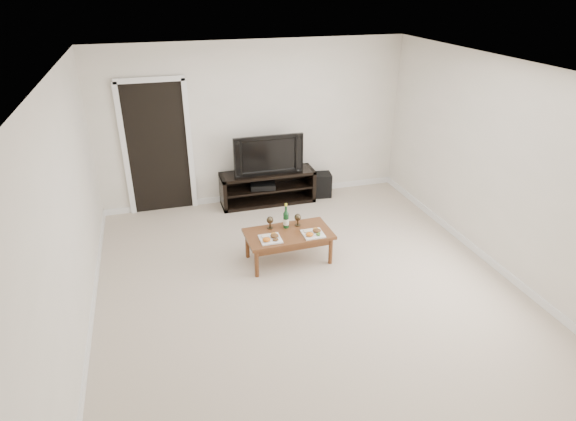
{
  "coord_description": "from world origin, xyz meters",
  "views": [
    {
      "loc": [
        -1.59,
        -4.67,
        3.44
      ],
      "look_at": [
        -0.03,
        0.72,
        0.7
      ],
      "focal_mm": 30.0,
      "sensor_mm": 36.0,
      "label": 1
    }
  ],
  "objects_px": {
    "television": "(267,153)",
    "coffee_table": "(289,246)",
    "subwoofer": "(323,185)",
    "media_console": "(268,187)"
  },
  "relations": [
    {
      "from": "coffee_table",
      "to": "media_console",
      "type": "bearing_deg",
      "value": 84.44
    },
    {
      "from": "media_console",
      "to": "subwoofer",
      "type": "bearing_deg",
      "value": 0.63
    },
    {
      "from": "television",
      "to": "coffee_table",
      "type": "height_order",
      "value": "television"
    },
    {
      "from": "media_console",
      "to": "television",
      "type": "height_order",
      "value": "television"
    },
    {
      "from": "media_console",
      "to": "television",
      "type": "xyz_separation_m",
      "value": [
        0.0,
        0.0,
        0.6
      ]
    },
    {
      "from": "media_console",
      "to": "coffee_table",
      "type": "relative_size",
      "value": 1.38
    },
    {
      "from": "media_console",
      "to": "subwoofer",
      "type": "relative_size",
      "value": 3.78
    },
    {
      "from": "television",
      "to": "subwoofer",
      "type": "bearing_deg",
      "value": 0.76
    },
    {
      "from": "television",
      "to": "subwoofer",
      "type": "distance_m",
      "value": 1.18
    },
    {
      "from": "subwoofer",
      "to": "coffee_table",
      "type": "height_order",
      "value": "coffee_table"
    }
  ]
}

